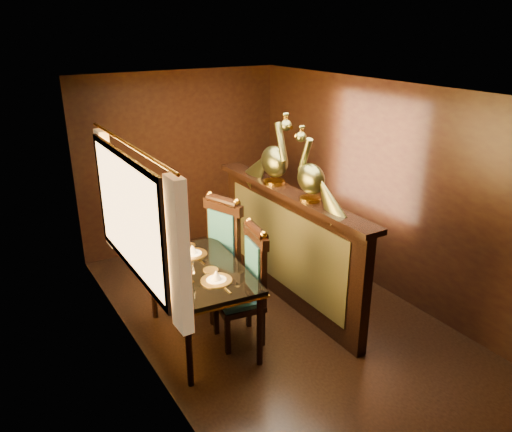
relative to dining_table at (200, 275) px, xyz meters
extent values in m
plane|color=black|center=(0.88, -0.10, -0.74)|extent=(5.00, 5.00, 0.00)
cube|color=black|center=(0.88, 2.40, 0.51)|extent=(3.00, 0.04, 2.50)
cube|color=black|center=(0.88, -2.60, 0.51)|extent=(3.00, 0.04, 2.50)
cube|color=black|center=(-0.62, -0.10, 0.51)|extent=(0.04, 5.00, 2.50)
cube|color=black|center=(2.38, -0.10, 0.51)|extent=(0.04, 5.00, 2.50)
cube|color=beige|center=(0.88, -0.10, 1.76)|extent=(3.00, 5.00, 0.04)
cube|color=#FFC672|center=(-0.62, 0.20, 0.71)|extent=(0.01, 1.70, 1.05)
cube|color=gold|center=(-0.52, -0.77, 0.66)|extent=(0.10, 0.22, 1.30)
cube|color=gold|center=(-0.52, 1.17, 0.66)|extent=(0.10, 0.22, 1.30)
cylinder|color=gold|center=(-0.54, 0.20, 1.35)|extent=(0.03, 2.20, 0.03)
cube|color=black|center=(1.21, 0.20, -0.09)|extent=(0.12, 2.60, 1.30)
cube|color=#3D391B|center=(1.14, 0.20, -0.04)|extent=(0.02, 2.20, 0.95)
cube|color=black|center=(1.21, 0.20, 0.59)|extent=(0.26, 2.70, 0.06)
cube|color=black|center=(0.00, -0.01, 0.05)|extent=(0.96, 1.44, 0.04)
cube|color=gold|center=(0.00, -0.01, 0.02)|extent=(0.98, 1.46, 0.02)
cylinder|color=black|center=(-0.41, -0.59, -0.36)|extent=(0.06, 0.06, 0.76)
cylinder|color=black|center=(0.28, -0.66, -0.36)|extent=(0.06, 0.06, 0.76)
cylinder|color=black|center=(-0.28, 0.65, -0.36)|extent=(0.06, 0.06, 0.76)
cylinder|color=black|center=(0.42, 0.57, -0.36)|extent=(0.06, 0.06, 0.76)
cylinder|color=#C17F24|center=(0.03, -0.30, 0.08)|extent=(0.30, 0.30, 0.01)
cone|color=white|center=(0.03, -0.30, 0.13)|extent=(0.11, 0.11, 0.10)
cylinder|color=#C17F24|center=(0.08, 0.34, 0.08)|extent=(0.30, 0.30, 0.01)
cone|color=white|center=(0.08, 0.34, 0.13)|extent=(0.11, 0.11, 0.10)
cylinder|color=silver|center=(-0.33, 0.01, 0.10)|extent=(0.03, 0.03, 0.06)
cylinder|color=silver|center=(-0.30, 0.08, 0.10)|extent=(0.03, 0.03, 0.06)
cube|color=black|center=(0.31, -0.20, -0.32)|extent=(0.51, 0.51, 0.06)
cube|color=#164F63|center=(0.31, -0.20, -0.27)|extent=(0.46, 0.46, 0.05)
cube|color=#164F63|center=(0.51, -0.24, 0.06)|extent=(0.09, 0.35, 0.57)
cube|color=black|center=(0.10, -0.36, -0.54)|extent=(0.05, 0.05, 0.40)
cube|color=black|center=(0.47, -0.42, -0.54)|extent=(0.05, 0.05, 0.40)
cube|color=black|center=(0.16, 0.01, -0.54)|extent=(0.05, 0.05, 0.40)
cube|color=black|center=(0.53, -0.05, -0.54)|extent=(0.05, 0.05, 0.40)
sphere|color=gold|center=(0.48, -0.42, 0.49)|extent=(0.07, 0.07, 0.07)
sphere|color=gold|center=(0.54, -0.05, 0.49)|extent=(0.07, 0.07, 0.07)
cube|color=black|center=(0.34, 0.43, -0.29)|extent=(0.60, 0.60, 0.06)
cube|color=#164F63|center=(0.34, 0.43, -0.24)|extent=(0.54, 0.54, 0.05)
cube|color=#164F63|center=(0.53, 0.50, 0.11)|extent=(0.16, 0.36, 0.61)
cube|color=black|center=(0.22, 0.18, -0.53)|extent=(0.05, 0.05, 0.42)
cube|color=black|center=(0.59, 0.31, -0.53)|extent=(0.05, 0.05, 0.42)
cube|color=black|center=(0.09, 0.56, -0.53)|extent=(0.05, 0.05, 0.42)
cube|color=black|center=(0.46, 0.68, -0.53)|extent=(0.05, 0.05, 0.42)
sphere|color=gold|center=(0.60, 0.31, 0.57)|extent=(0.07, 0.07, 0.07)
sphere|color=gold|center=(0.47, 0.69, 0.57)|extent=(0.07, 0.07, 0.07)
camera|label=1|loc=(-1.83, -4.04, 2.35)|focal=35.00mm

